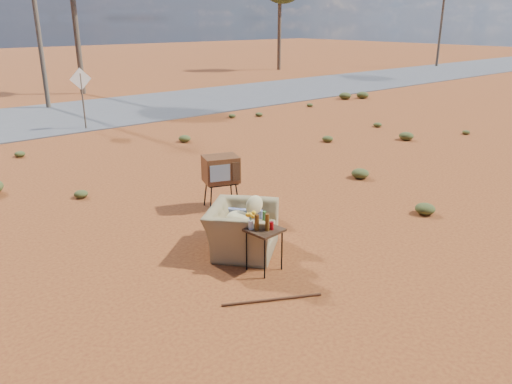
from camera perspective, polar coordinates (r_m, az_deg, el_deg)
ground at (r=8.68m, az=2.30°, el=-6.94°), size 140.00×140.00×0.00m
highway at (r=21.74m, az=-25.51°, el=7.29°), size 140.00×7.00×0.04m
armchair at (r=8.63m, az=-1.61°, el=-3.38°), size 1.58×1.64×1.09m
tv_unit at (r=10.42m, az=-4.04°, el=2.54°), size 0.85×0.77×1.13m
side_table at (r=7.81m, az=0.63°, el=-4.09°), size 0.54×0.54×1.00m
rusty_bar at (r=7.30m, az=1.86°, el=-12.19°), size 1.31×0.73×0.04m
road_sign at (r=19.13m, az=-19.32°, el=11.20°), size 0.78×0.06×2.19m
utility_pole_center at (r=24.36m, az=-23.89°, el=18.45°), size 1.40×0.20×8.00m
utility_pole_east at (r=45.63m, az=20.52°, el=18.49°), size 1.40×0.20×8.00m
scrub_patch at (r=11.68m, az=-15.48°, el=0.11°), size 17.49×8.07×0.33m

